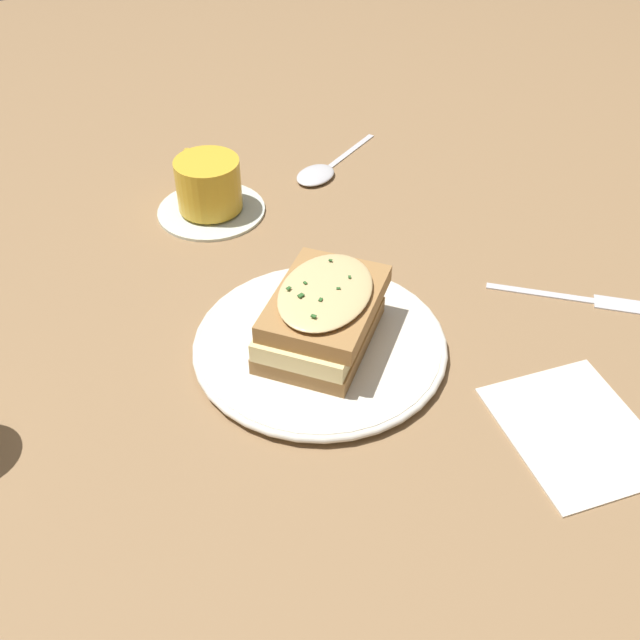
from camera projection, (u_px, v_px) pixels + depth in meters
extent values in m
plane|color=olive|center=(287.00, 343.00, 0.76)|extent=(2.40, 2.40, 0.00)
cylinder|color=silver|center=(320.00, 346.00, 0.75)|extent=(0.24, 0.24, 0.01)
torus|color=silver|center=(320.00, 344.00, 0.74)|extent=(0.25, 0.25, 0.01)
cube|color=#A37542|center=(320.00, 334.00, 0.74)|extent=(0.16, 0.16, 0.02)
cube|color=#EFDB93|center=(320.00, 319.00, 0.72)|extent=(0.16, 0.16, 0.02)
cube|color=#A37542|center=(325.00, 303.00, 0.71)|extent=(0.16, 0.16, 0.02)
ellipsoid|color=#DBBC7F|center=(326.00, 291.00, 0.70)|extent=(0.15, 0.15, 0.01)
cube|color=#2D6028|center=(293.00, 287.00, 0.70)|extent=(0.00, 0.01, 0.00)
cube|color=#2D6028|center=(301.00, 295.00, 0.69)|extent=(0.01, 0.01, 0.00)
cube|color=#2D6028|center=(330.00, 260.00, 0.73)|extent=(0.00, 0.00, 0.00)
cube|color=#2D6028|center=(350.00, 277.00, 0.71)|extent=(0.00, 0.00, 0.00)
cube|color=#2D6028|center=(321.00, 300.00, 0.69)|extent=(0.01, 0.01, 0.00)
cube|color=#2D6028|center=(338.00, 288.00, 0.70)|extent=(0.00, 0.00, 0.00)
cube|color=#2D6028|center=(314.00, 316.00, 0.67)|extent=(0.01, 0.01, 0.00)
cube|color=#2D6028|center=(305.00, 283.00, 0.70)|extent=(0.00, 0.00, 0.00)
cylinder|color=silver|center=(211.00, 209.00, 0.94)|extent=(0.13, 0.13, 0.01)
cylinder|color=gold|center=(209.00, 184.00, 0.92)|extent=(0.08, 0.08, 0.06)
cylinder|color=#381E0F|center=(207.00, 167.00, 0.90)|extent=(0.07, 0.07, 0.00)
torus|color=gold|center=(193.00, 166.00, 0.95)|extent=(0.05, 0.01, 0.05)
cube|color=silver|center=(540.00, 293.00, 0.82)|extent=(0.08, 0.10, 0.00)
cube|color=silver|center=(628.00, 305.00, 0.80)|extent=(0.06, 0.07, 0.00)
cube|color=#333335|center=(639.00, 303.00, 0.80)|extent=(0.03, 0.03, 0.00)
cube|color=#333335|center=(639.00, 306.00, 0.80)|extent=(0.03, 0.03, 0.00)
cube|color=#333335|center=(639.00, 309.00, 0.79)|extent=(0.03, 0.03, 0.00)
cube|color=silver|center=(350.00, 151.00, 1.06)|extent=(0.07, 0.10, 0.00)
ellipsoid|color=silver|center=(315.00, 175.00, 1.00)|extent=(0.07, 0.08, 0.01)
cube|color=silver|center=(576.00, 430.00, 0.67)|extent=(0.16, 0.14, 0.00)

